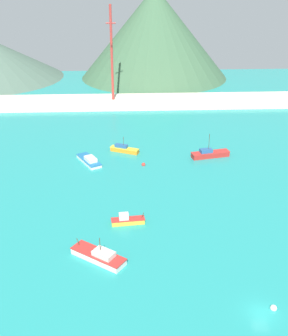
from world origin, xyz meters
name	(u,v)px	position (x,y,z in m)	size (l,w,h in m)	color
ground	(219,210)	(0.00, 30.00, -0.25)	(260.00, 280.00, 0.50)	teal
fishing_boat_0	(210,154)	(3.31, 57.60, 0.91)	(10.94, 4.75, 6.81)	red
fishing_boat_4	(99,256)	(-24.81, 13.97, 0.83)	(10.24, 8.58, 4.70)	silver
fishing_boat_5	(89,160)	(-29.49, 55.28, 0.71)	(7.41, 10.16, 1.95)	silver
fishing_boat_8	(124,149)	(-20.21, 62.18, 0.85)	(8.32, 5.08, 4.55)	orange
fishing_boat_9	(127,220)	(-19.74, 25.34, 0.81)	(6.91, 2.51, 2.40)	gold
buoy_0	(274,308)	(2.06, 0.80, 0.18)	(1.02, 1.02, 1.02)	silver
buoy_1	(143,165)	(-15.15, 53.07, 0.18)	(1.04, 1.04, 1.04)	red
beach_strip	(175,101)	(0.00, 110.31, 0.60)	(247.00, 20.09, 1.20)	beige
hill_central	(154,33)	(-5.21, 155.46, 20.33)	(69.88, 69.88, 40.67)	#3D6042
radio_tower	(112,55)	(-24.20, 111.85, 18.31)	(3.59, 2.87, 35.91)	#B7332D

